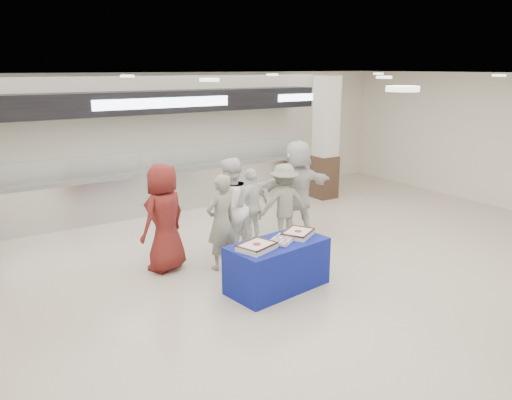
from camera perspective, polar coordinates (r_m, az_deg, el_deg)
ground at (r=7.80m, az=5.21°, el=-10.32°), size 14.00×14.00×0.00m
serving_line at (r=11.97m, az=-10.75°, el=4.28°), size 8.70×0.85×2.80m
column_right at (r=12.96m, az=7.96°, el=6.88°), size 0.55×0.55×3.20m
display_table at (r=7.72m, az=2.46°, el=-7.50°), size 1.64×0.99×0.75m
sheet_cake_left at (r=7.27m, az=0.09°, el=-5.30°), size 0.61×0.54×0.10m
sheet_cake_right at (r=7.87m, az=4.83°, el=-3.78°), size 0.63×0.59×0.10m
cupcake_tray at (r=7.58m, az=2.98°, el=-4.62°), size 0.50×0.46×0.06m
civilian_maroon at (r=8.38m, az=-10.44°, el=-2.00°), size 1.05×0.90×1.82m
soldier_a at (r=8.34m, az=-3.99°, el=-2.55°), size 0.66×0.49×1.63m
chef_tall at (r=8.89m, az=-3.03°, el=-0.89°), size 1.08×0.98×1.79m
chef_short at (r=9.53m, az=-0.49°, el=-0.74°), size 0.94×0.60×1.48m
soldier_b at (r=9.62m, az=3.20°, el=-0.40°), size 1.11×0.79×1.55m
civilian_white at (r=10.09m, az=4.72°, el=1.41°), size 1.83×0.70×1.93m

